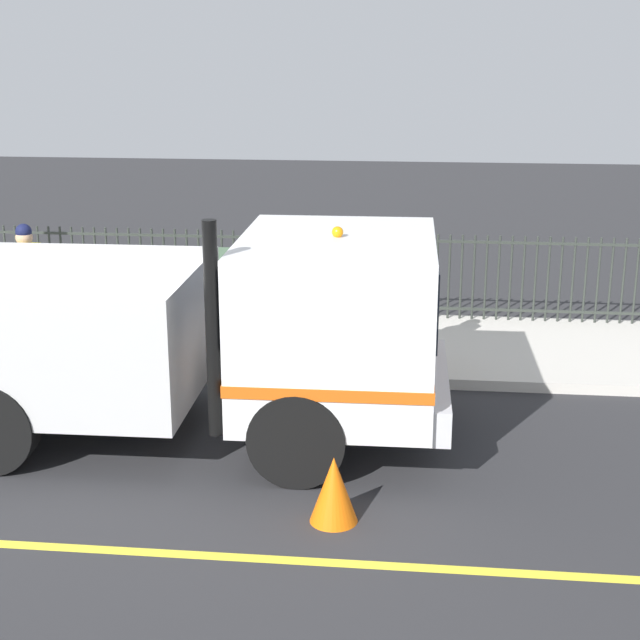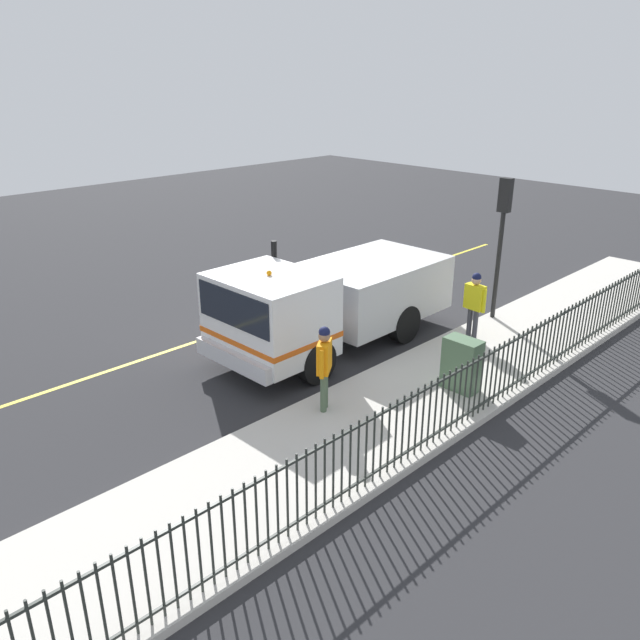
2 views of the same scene
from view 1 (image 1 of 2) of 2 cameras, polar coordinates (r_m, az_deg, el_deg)
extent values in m
plane|color=#2B2B2D|center=(10.67, -12.98, -7.02)|extent=(52.09, 52.09, 0.00)
cube|color=beige|center=(13.72, -8.43, -1.18)|extent=(2.96, 23.68, 0.14)
cube|color=yellow|center=(8.76, -17.89, -12.80)|extent=(0.12, 21.31, 0.01)
cube|color=white|center=(9.94, 1.04, 0.03)|extent=(2.50, 2.04, 1.77)
cube|color=black|center=(9.83, 1.05, 2.21)|extent=(2.30, 2.08, 0.78)
cube|color=silver|center=(10.78, -17.22, -0.48)|extent=(2.52, 3.79, 1.38)
cube|color=silver|center=(10.15, 7.14, -4.11)|extent=(2.35, 0.23, 0.36)
cube|color=#DB5914|center=(10.05, 1.03, -2.10)|extent=(2.52, 2.06, 0.12)
cylinder|color=black|center=(11.29, -0.07, -2.66)|extent=(0.31, 0.96, 0.96)
cylinder|color=black|center=(9.22, -1.41, -7.15)|extent=(0.31, 0.96, 0.96)
cylinder|color=black|center=(11.97, -14.95, -2.12)|extent=(0.31, 0.96, 0.96)
sphere|color=orange|center=(9.72, 1.07, 5.33)|extent=(0.12, 0.12, 0.12)
cylinder|color=black|center=(9.01, -6.50, -0.63)|extent=(0.14, 0.14, 2.12)
cube|color=orange|center=(12.09, 4.68, 2.49)|extent=(0.46, 0.53, 0.61)
sphere|color=#997051|center=(12.00, 4.73, 4.44)|extent=(0.23, 0.23, 0.23)
sphere|color=#14193F|center=(11.98, 4.74, 4.82)|extent=(0.22, 0.22, 0.22)
cylinder|color=#4C6047|center=(12.33, 4.94, -0.72)|extent=(0.12, 0.12, 0.83)
cylinder|color=#4C6047|center=(12.24, 4.26, -0.84)|extent=(0.12, 0.12, 0.83)
cylinder|color=orange|center=(12.25, 5.75, 2.49)|extent=(0.09, 0.09, 0.58)
cylinder|color=orange|center=(11.95, 3.58, 2.19)|extent=(0.09, 0.09, 0.58)
cube|color=yellow|center=(13.30, -17.30, 3.02)|extent=(0.50, 0.26, 0.61)
sphere|color=tan|center=(13.22, -17.45, 4.78)|extent=(0.23, 0.23, 0.23)
sphere|color=#14193F|center=(13.20, -17.48, 5.12)|extent=(0.21, 0.21, 0.21)
cylinder|color=#3F3F47|center=(13.40, -17.22, -0.04)|extent=(0.12, 0.12, 0.82)
cylinder|color=#3F3F47|center=(13.55, -16.88, 0.16)|extent=(0.12, 0.12, 0.82)
cylinder|color=yellow|center=(13.07, -17.85, 2.61)|extent=(0.09, 0.09, 0.58)
cylinder|color=yellow|center=(13.54, -16.75, 3.16)|extent=(0.09, 0.09, 0.58)
cylinder|color=#2D332D|center=(14.70, 18.56, 2.22)|extent=(0.04, 0.04, 1.30)
cylinder|color=#2D332D|center=(14.66, 17.86, 2.25)|extent=(0.04, 0.04, 1.30)
cylinder|color=#2D332D|center=(14.63, 17.16, 2.27)|extent=(0.04, 0.04, 1.30)
cylinder|color=#2D332D|center=(14.59, 16.45, 2.30)|extent=(0.04, 0.04, 1.30)
cylinder|color=#2D332D|center=(14.56, 15.75, 2.33)|extent=(0.04, 0.04, 1.30)
cylinder|color=#2D332D|center=(14.53, 15.03, 2.35)|extent=(0.04, 0.04, 1.30)
cylinder|color=#2D332D|center=(14.50, 14.32, 2.38)|extent=(0.04, 0.04, 1.30)
cylinder|color=#2D332D|center=(14.48, 13.60, 2.41)|extent=(0.04, 0.04, 1.30)
cylinder|color=#2D332D|center=(14.45, 12.88, 2.43)|extent=(0.04, 0.04, 1.30)
cylinder|color=#2D332D|center=(14.43, 12.16, 2.46)|extent=(0.04, 0.04, 1.30)
cylinder|color=#2D332D|center=(14.42, 11.44, 2.48)|extent=(0.04, 0.04, 1.30)
cylinder|color=#2D332D|center=(14.40, 10.72, 2.51)|extent=(0.04, 0.04, 1.30)
cylinder|color=#2D332D|center=(14.39, 9.99, 2.53)|extent=(0.04, 0.04, 1.30)
cylinder|color=#2D332D|center=(14.37, 9.26, 2.56)|extent=(0.04, 0.04, 1.30)
cylinder|color=#2D332D|center=(14.36, 8.53, 2.58)|extent=(0.04, 0.04, 1.30)
cylinder|color=#2D332D|center=(14.36, 7.80, 2.60)|extent=(0.04, 0.04, 1.30)
cylinder|color=#2D332D|center=(14.35, 7.07, 2.62)|extent=(0.04, 0.04, 1.30)
cylinder|color=#2D332D|center=(14.35, 6.34, 2.65)|extent=(0.04, 0.04, 1.30)
cylinder|color=#2D332D|center=(14.35, 5.61, 2.67)|extent=(0.04, 0.04, 1.30)
cylinder|color=#2D332D|center=(14.35, 4.88, 2.69)|extent=(0.04, 0.04, 1.30)
cylinder|color=#2D332D|center=(14.36, 4.15, 2.71)|extent=(0.04, 0.04, 1.30)
cylinder|color=#2D332D|center=(14.36, 3.42, 2.73)|extent=(0.04, 0.04, 1.30)
cylinder|color=#2D332D|center=(14.37, 2.69, 2.75)|extent=(0.04, 0.04, 1.30)
cylinder|color=#2D332D|center=(14.39, 1.96, 2.77)|extent=(0.04, 0.04, 1.30)
cylinder|color=#2D332D|center=(14.40, 1.24, 2.79)|extent=(0.04, 0.04, 1.30)
cylinder|color=#2D332D|center=(14.42, 0.51, 2.81)|extent=(0.04, 0.04, 1.30)
cylinder|color=#2D332D|center=(14.43, -0.21, 2.83)|extent=(0.04, 0.04, 1.30)
cylinder|color=#2D332D|center=(14.46, -0.94, 2.85)|extent=(0.04, 0.04, 1.30)
cylinder|color=#2D332D|center=(14.48, -1.65, 2.86)|extent=(0.04, 0.04, 1.30)
cylinder|color=#2D332D|center=(14.50, -2.37, 2.88)|extent=(0.04, 0.04, 1.30)
cylinder|color=#2D332D|center=(14.53, -3.09, 2.90)|extent=(0.04, 0.04, 1.30)
cylinder|color=#2D332D|center=(14.56, -3.80, 2.91)|extent=(0.04, 0.04, 1.30)
cylinder|color=#2D332D|center=(14.59, -4.51, 2.93)|extent=(0.04, 0.04, 1.30)
cylinder|color=#2D332D|center=(14.63, -5.21, 2.94)|extent=(0.04, 0.04, 1.30)
cylinder|color=#2D332D|center=(14.66, -5.91, 2.96)|extent=(0.04, 0.04, 1.30)
cylinder|color=#2D332D|center=(14.70, -6.61, 2.97)|extent=(0.04, 0.04, 1.30)
cylinder|color=#2D332D|center=(14.74, -7.31, 2.98)|extent=(0.04, 0.04, 1.30)
cylinder|color=#2D332D|center=(14.79, -8.00, 3.00)|extent=(0.04, 0.04, 1.30)
cylinder|color=#2D332D|center=(14.83, -8.68, 3.01)|extent=(0.04, 0.04, 1.30)
cylinder|color=#2D332D|center=(14.88, -9.37, 3.02)|extent=(0.04, 0.04, 1.30)
cylinder|color=#2D332D|center=(14.93, -10.04, 3.03)|extent=(0.04, 0.04, 1.30)
cylinder|color=#2D332D|center=(14.98, -10.72, 3.04)|extent=(0.04, 0.04, 1.30)
cylinder|color=#2D332D|center=(15.03, -11.39, 3.05)|extent=(0.04, 0.04, 1.30)
cylinder|color=#2D332D|center=(15.09, -12.05, 3.06)|extent=(0.04, 0.04, 1.30)
cylinder|color=#2D332D|center=(15.15, -12.71, 3.07)|extent=(0.04, 0.04, 1.30)
cylinder|color=#2D332D|center=(15.21, -13.36, 3.08)|extent=(0.04, 0.04, 1.30)
cylinder|color=#2D332D|center=(15.27, -14.01, 3.09)|extent=(0.04, 0.04, 1.30)
cylinder|color=#2D332D|center=(15.33, -14.66, 3.09)|extent=(0.04, 0.04, 1.30)
cylinder|color=#2D332D|center=(15.40, -15.29, 3.10)|extent=(0.04, 0.04, 1.30)
cylinder|color=#2D332D|center=(15.46, -15.93, 3.11)|extent=(0.04, 0.04, 1.30)
cylinder|color=#2D332D|center=(15.53, -16.55, 3.11)|extent=(0.04, 0.04, 1.30)
cylinder|color=#2D332D|center=(15.60, -17.18, 3.12)|extent=(0.04, 0.04, 1.30)
cylinder|color=#2D332D|center=(15.68, -17.79, 3.13)|extent=(0.04, 0.04, 1.30)
cylinder|color=#2D332D|center=(15.75, -18.40, 3.13)|extent=(0.04, 0.04, 1.30)
cube|color=#2D332D|center=(14.63, -7.38, 5.06)|extent=(0.04, 20.12, 0.04)
cube|color=#2D332D|center=(14.86, -7.24, 1.14)|extent=(0.04, 20.12, 0.04)
cube|color=#4C6B4C|center=(13.88, -6.07, 1.81)|extent=(0.76, 0.44, 1.12)
cone|color=orange|center=(8.59, 0.84, -10.20)|extent=(0.44, 0.44, 0.63)
camera|label=2|loc=(20.88, 28.79, 20.41)|focal=35.37mm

